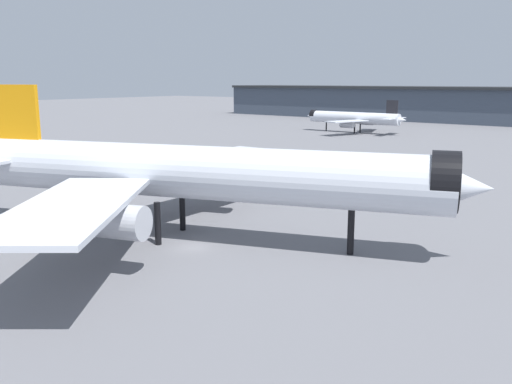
{
  "coord_description": "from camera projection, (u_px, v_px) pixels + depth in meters",
  "views": [
    {
      "loc": [
        42.02,
        -43.86,
        18.87
      ],
      "look_at": [
        5.4,
        5.15,
        6.33
      ],
      "focal_mm": 38.3,
      "sensor_mm": 36.0,
      "label": 1
    }
  ],
  "objects": [
    {
      "name": "service_truck_front",
      "position": [
        427.0,
        191.0,
        86.57
      ],
      "size": [
        3.6,
        5.88,
        3.0
      ],
      "rotation": [
        0.0,
        0.0,
        1.8
      ],
      "color": "black",
      "rests_on": "ground"
    },
    {
      "name": "ground",
      "position": [
        192.0,
        247.0,
        62.85
      ],
      "size": [
        900.0,
        900.0,
        0.0
      ],
      "primitive_type": "plane",
      "color": "slate"
    },
    {
      "name": "airliner_far_taxiway",
      "position": [
        354.0,
        118.0,
        199.14
      ],
      "size": [
        40.39,
        36.93,
        12.12
      ],
      "rotation": [
        0.0,
        0.0,
        3.13
      ],
      "color": "silver",
      "rests_on": "ground"
    },
    {
      "name": "traffic_cone_near_nose",
      "position": [
        270.0,
        182.0,
        101.53
      ],
      "size": [
        0.58,
        0.58,
        0.73
      ],
      "primitive_type": "cone",
      "color": "#F2600C",
      "rests_on": "ground"
    },
    {
      "name": "terminal_building",
      "position": [
        454.0,
        104.0,
        250.98
      ],
      "size": [
        239.1,
        38.03,
        30.23
      ],
      "rotation": [
        0.0,
        0.0,
        -0.03
      ],
      "color": "#3D4756",
      "rests_on": "ground"
    },
    {
      "name": "airliner_near_gate",
      "position": [
        188.0,
        173.0,
        64.65
      ],
      "size": [
        65.23,
        58.13,
        18.35
      ],
      "rotation": [
        0.0,
        0.0,
        0.33
      ],
      "color": "silver",
      "rests_on": "ground"
    },
    {
      "name": "baggage_tug_wing",
      "position": [
        313.0,
        181.0,
        98.82
      ],
      "size": [
        3.58,
        3.01,
        1.85
      ],
      "rotation": [
        0.0,
        0.0,
        5.81
      ],
      "color": "black",
      "rests_on": "ground"
    }
  ]
}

